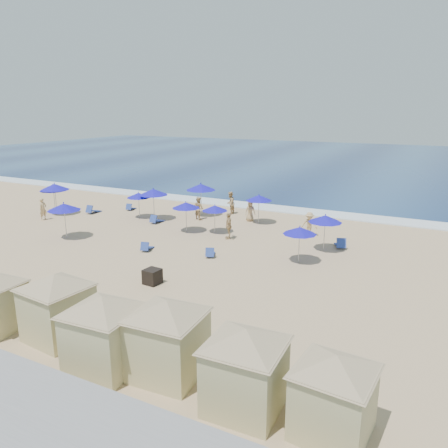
{
  "coord_description": "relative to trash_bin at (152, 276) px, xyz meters",
  "views": [
    {
      "loc": [
        14.86,
        -19.65,
        8.48
      ],
      "look_at": [
        3.22,
        3.0,
        1.73
      ],
      "focal_mm": 35.0,
      "sensor_mm": 36.0,
      "label": 1
    }
  ],
  "objects": [
    {
      "name": "beach_chair_2",
      "position": [
        -6.91,
        9.9,
        -0.14
      ],
      "size": [
        0.59,
        1.28,
        0.7
      ],
      "color": "#294197",
      "rests_on": "ground"
    },
    {
      "name": "umbrella_2",
      "position": [
        -9.1,
        10.67,
        1.46
      ],
      "size": [
        1.86,
        1.86,
        2.11
      ],
      "color": "#A5A8AD",
      "rests_on": "ground"
    },
    {
      "name": "beach_chair_3",
      "position": [
        -3.47,
        4.13,
        -0.16
      ],
      "size": [
        0.79,
        1.23,
        0.63
      ],
      "color": "#294197",
      "rests_on": "ground"
    },
    {
      "name": "beach_chair_0",
      "position": [
        -13.56,
        10.12,
        -0.12
      ],
      "size": [
        0.61,
        1.36,
        0.75
      ],
      "color": "#294197",
      "rests_on": "ground"
    },
    {
      "name": "umbrella_9",
      "position": [
        6.24,
        9.13,
        1.65
      ],
      "size": [
        2.05,
        2.05,
        2.33
      ],
      "color": "#A5A8AD",
      "rests_on": "ground"
    },
    {
      "name": "cabana_4",
      "position": [
        5.08,
        -6.03,
        1.29
      ],
      "size": [
        4.63,
        4.63,
        2.91
      ],
      "color": "#CAC18A",
      "rests_on": "ground"
    },
    {
      "name": "beach_chair_5",
      "position": [
        7.04,
        10.16,
        -0.13
      ],
      "size": [
        1.01,
        1.44,
        0.72
      ],
      "color": "#294197",
      "rests_on": "ground"
    },
    {
      "name": "cabana_2",
      "position": [
        0.06,
        -5.96,
        1.26
      ],
      "size": [
        4.52,
        4.52,
        2.85
      ],
      "color": "#CAC18A",
      "rests_on": "ground"
    },
    {
      "name": "ocean",
      "position": [
        -2.37,
        58.18,
        -0.35
      ],
      "size": [
        160.0,
        80.0,
        0.06
      ],
      "primitive_type": "cube",
      "color": "navy",
      "rests_on": "ground"
    },
    {
      "name": "umbrella_10",
      "position": [
        5.52,
        6.37,
        1.5
      ],
      "size": [
        1.9,
        1.9,
        2.17
      ],
      "color": "#A5A8AD",
      "rests_on": "ground"
    },
    {
      "name": "umbrella_7",
      "position": [
        -1.62,
        9.58,
        1.41
      ],
      "size": [
        1.81,
        1.81,
        2.06
      ],
      "color": "#A5A8AD",
      "rests_on": "ground"
    },
    {
      "name": "cabana_5",
      "position": [
        8.0,
        -6.41,
        1.23
      ],
      "size": [
        4.47,
        4.47,
        2.8
      ],
      "color": "#CAC18A",
      "rests_on": "ground"
    },
    {
      "name": "beachgoer_3",
      "position": [
        4.5,
        11.84,
        0.46
      ],
      "size": [
        1.19,
        0.85,
        1.67
      ],
      "primitive_type": "imported",
      "rotation": [
        0.0,
        0.0,
        0.22
      ],
      "color": "tan",
      "rests_on": "ground"
    },
    {
      "name": "beachgoer_5",
      "position": [
        -3.2,
        15.18,
        0.56
      ],
      "size": [
        0.71,
        0.91,
        1.87
      ],
      "primitive_type": "imported",
      "rotation": [
        0.0,
        0.0,
        4.71
      ],
      "color": "tan",
      "rests_on": "ground"
    },
    {
      "name": "beachgoer_0",
      "position": [
        -15.36,
        6.66,
        0.49
      ],
      "size": [
        0.43,
        0.64,
        1.73
      ],
      "primitive_type": "imported",
      "rotation": [
        0.0,
        0.0,
        1.55
      ],
      "color": "tan",
      "rests_on": "ground"
    },
    {
      "name": "ground",
      "position": [
        -2.37,
        3.18,
        -0.38
      ],
      "size": [
        160.0,
        160.0,
        0.0
      ],
      "primitive_type": "plane",
      "color": "tan",
      "rests_on": "ground"
    },
    {
      "name": "umbrella_8",
      "position": [
        0.07,
        13.45,
        1.59
      ],
      "size": [
        1.99,
        1.99,
        2.27
      ],
      "color": "#A5A8AD",
      "rests_on": "ground"
    },
    {
      "name": "umbrella_1",
      "position": [
        -15.87,
        8.45,
        1.93
      ],
      "size": [
        2.34,
        2.34,
        2.66
      ],
      "color": "#A5A8AD",
      "rests_on": "ground"
    },
    {
      "name": "umbrella_5",
      "position": [
        -7.66,
        10.7,
        1.84
      ],
      "size": [
        2.25,
        2.25,
        2.56
      ],
      "color": "#A5A8AD",
      "rests_on": "ground"
    },
    {
      "name": "umbrella_4",
      "position": [
        -5.08,
        13.62,
        1.98
      ],
      "size": [
        2.39,
        2.39,
        2.72
      ],
      "color": "#A5A8AD",
      "rests_on": "ground"
    },
    {
      "name": "beachgoer_4",
      "position": [
        -0.76,
        13.74,
        0.43
      ],
      "size": [
        0.93,
        0.89,
        1.61
      ],
      "primitive_type": "imported",
      "rotation": [
        0.0,
        0.0,
        0.68
      ],
      "color": "tan",
      "rests_on": "ground"
    },
    {
      "name": "beach_chair_4",
      "position": [
        0.57,
        4.95,
        -0.16
      ],
      "size": [
        0.93,
        1.25,
        0.63
      ],
      "color": "#294197",
      "rests_on": "ground"
    },
    {
      "name": "trash_bin",
      "position": [
        0.0,
        0.0,
        0.0
      ],
      "size": [
        0.81,
        0.81,
        0.75
      ],
      "primitive_type": "cube",
      "rotation": [
        0.0,
        0.0,
        -0.08
      ],
      "color": "black",
      "rests_on": "ground"
    },
    {
      "name": "umbrella_0",
      "position": [
        -16.23,
        8.62,
        1.79
      ],
      "size": [
        2.2,
        2.2,
        2.5
      ],
      "color": "#A5A8AD",
      "rests_on": "ground"
    },
    {
      "name": "beach_chair_1",
      "position": [
        -11.5,
        12.51,
        -0.16
      ],
      "size": [
        0.72,
        1.2,
        0.62
      ],
      "color": "#294197",
      "rests_on": "ground"
    },
    {
      "name": "beachgoer_2",
      "position": [
        -0.11,
        8.72,
        0.52
      ],
      "size": [
        0.87,
        1.13,
        1.78
      ],
      "primitive_type": "imported",
      "rotation": [
        0.0,
        0.0,
        5.19
      ],
      "color": "tan",
      "rests_on": "ground"
    },
    {
      "name": "umbrella_6",
      "position": [
        -3.54,
        8.88,
        1.56
      ],
      "size": [
        1.96,
        1.96,
        2.23
      ],
      "color": "#A5A8AD",
      "rests_on": "ground"
    },
    {
      "name": "umbrella_3",
      "position": [
        -9.93,
        3.84,
        1.78
      ],
      "size": [
        2.19,
        2.19,
        2.49
      ],
      "color": "#A5A8AD",
      "rests_on": "ground"
    },
    {
      "name": "cabana_3",
      "position": [
        3.02,
        -6.7,
        1.27
      ],
      "size": [
        4.58,
        4.58,
        2.88
      ],
      "color": "#CAC18A",
      "rests_on": "ground"
    },
    {
      "name": "surf_line",
      "position": [
        -2.37,
        18.68,
        -0.34
      ],
      "size": [
        160.0,
        2.5,
        0.08
      ],
      "primitive_type": "cube",
      "color": "white",
      "rests_on": "ground"
    },
    {
      "name": "beachgoer_1",
      "position": [
        -4.6,
        12.4,
        0.52
      ],
      "size": [
        1.06,
        0.95,
        1.8
      ],
      "primitive_type": "imported",
      "rotation": [
        0.0,
        0.0,
        2.78
      ],
      "color": "tan",
      "rests_on": "ground"
    },
    {
      "name": "cabana_6",
      "position": [
        10.52,
        -6.3,
        1.11
      ],
      "size": [
        4.14,
        4.14,
        2.6
      ],
      "color": "#CAC18A",
      "rests_on": "ground"
    }
  ]
}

